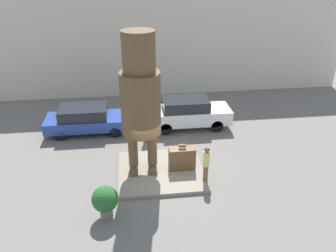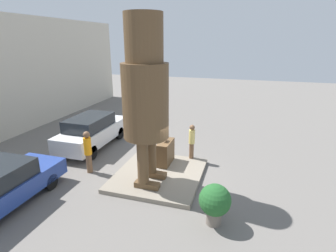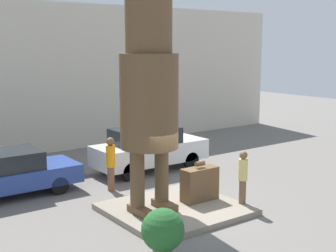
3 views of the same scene
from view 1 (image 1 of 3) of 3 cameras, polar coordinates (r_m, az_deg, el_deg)
ground_plane at (r=14.90m, az=-1.22°, el=-8.15°), size 60.00×60.00×0.00m
pedestal at (r=14.85m, az=-1.22°, el=-7.88°), size 3.77×3.44×0.17m
building_backdrop at (r=22.68m, az=-3.93°, el=13.80°), size 28.00×0.60×6.84m
statue_figure at (r=13.25m, az=-4.84°, el=5.47°), size 1.65×1.65×6.10m
giant_suitcase at (r=14.63m, az=2.46°, el=-5.63°), size 1.17×0.50×1.24m
tourist at (r=13.77m, az=6.68°, el=-6.30°), size 0.28×0.28×1.62m
parked_car_blue at (r=18.47m, az=-13.88°, el=1.20°), size 4.62×1.82×1.50m
parked_car_white at (r=18.45m, az=3.54°, el=2.37°), size 4.60×1.76×1.72m
planter_pot at (r=12.39m, az=-10.89°, el=-12.56°), size 0.98×0.98×1.33m
worker_hivis at (r=16.90m, az=-3.97°, el=0.34°), size 0.31×0.31×1.85m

